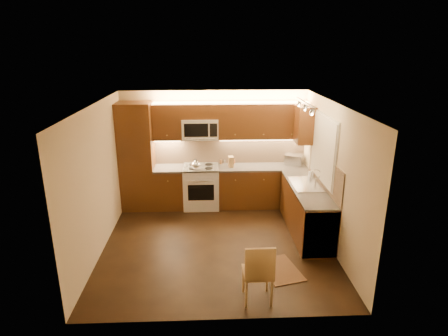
{
  "coord_description": "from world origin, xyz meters",
  "views": [
    {
      "loc": [
        -0.14,
        -6.1,
        3.43
      ],
      "look_at": [
        0.15,
        0.55,
        1.25
      ],
      "focal_mm": 30.5,
      "sensor_mm": 36.0,
      "label": 1
    }
  ],
  "objects_px": {
    "soap_bottle": "(311,173)",
    "dining_chair": "(258,271)",
    "stove": "(201,187)",
    "microwave": "(200,129)",
    "knife_block": "(231,162)",
    "kettle": "(196,164)",
    "sink": "(306,181)",
    "toaster_oven": "(294,159)"
  },
  "relations": [
    {
      "from": "microwave",
      "to": "sink",
      "type": "relative_size",
      "value": 0.88
    },
    {
      "from": "microwave",
      "to": "knife_block",
      "type": "xyz_separation_m",
      "value": [
        0.65,
        -0.1,
        -0.71
      ]
    },
    {
      "from": "stove",
      "to": "dining_chair",
      "type": "bearing_deg",
      "value": -75.99
    },
    {
      "from": "stove",
      "to": "kettle",
      "type": "bearing_deg",
      "value": -118.37
    },
    {
      "from": "sink",
      "to": "knife_block",
      "type": "xyz_separation_m",
      "value": [
        -1.35,
        1.16,
        0.04
      ]
    },
    {
      "from": "kettle",
      "to": "soap_bottle",
      "type": "distance_m",
      "value": 2.36
    },
    {
      "from": "microwave",
      "to": "toaster_oven",
      "type": "xyz_separation_m",
      "value": [
        2.04,
        0.0,
        -0.71
      ]
    },
    {
      "from": "soap_bottle",
      "to": "dining_chair",
      "type": "xyz_separation_m",
      "value": [
        -1.38,
        -2.56,
        -0.53
      ]
    },
    {
      "from": "knife_block",
      "to": "soap_bottle",
      "type": "relative_size",
      "value": 1.31
    },
    {
      "from": "microwave",
      "to": "dining_chair",
      "type": "bearing_deg",
      "value": -76.52
    },
    {
      "from": "sink",
      "to": "toaster_oven",
      "type": "xyz_separation_m",
      "value": [
        0.04,
        1.26,
        0.04
      ]
    },
    {
      "from": "toaster_oven",
      "to": "soap_bottle",
      "type": "bearing_deg",
      "value": -56.45
    },
    {
      "from": "stove",
      "to": "microwave",
      "type": "xyz_separation_m",
      "value": [
        0.0,
        0.14,
        1.26
      ]
    },
    {
      "from": "toaster_oven",
      "to": "knife_block",
      "type": "relative_size",
      "value": 1.65
    },
    {
      "from": "dining_chair",
      "to": "toaster_oven",
      "type": "bearing_deg",
      "value": 69.0
    },
    {
      "from": "sink",
      "to": "kettle",
      "type": "bearing_deg",
      "value": 155.83
    },
    {
      "from": "soap_bottle",
      "to": "stove",
      "type": "bearing_deg",
      "value": 152.79
    },
    {
      "from": "soap_bottle",
      "to": "microwave",
      "type": "bearing_deg",
      "value": 149.67
    },
    {
      "from": "sink",
      "to": "soap_bottle",
      "type": "height_order",
      "value": "soap_bottle"
    },
    {
      "from": "stove",
      "to": "toaster_oven",
      "type": "relative_size",
      "value": 2.46
    },
    {
      "from": "kettle",
      "to": "soap_bottle",
      "type": "height_order",
      "value": "kettle"
    },
    {
      "from": "microwave",
      "to": "soap_bottle",
      "type": "height_order",
      "value": "microwave"
    },
    {
      "from": "kettle",
      "to": "knife_block",
      "type": "relative_size",
      "value": 1.04
    },
    {
      "from": "kettle",
      "to": "dining_chair",
      "type": "relative_size",
      "value": 0.26
    },
    {
      "from": "knife_block",
      "to": "dining_chair",
      "type": "xyz_separation_m",
      "value": [
        0.17,
        -3.31,
        -0.56
      ]
    },
    {
      "from": "toaster_oven",
      "to": "microwave",
      "type": "bearing_deg",
      "value": -156.87
    },
    {
      "from": "stove",
      "to": "microwave",
      "type": "height_order",
      "value": "microwave"
    },
    {
      "from": "sink",
      "to": "stove",
      "type": "bearing_deg",
      "value": 150.64
    },
    {
      "from": "sink",
      "to": "knife_block",
      "type": "bearing_deg",
      "value": 139.32
    },
    {
      "from": "stove",
      "to": "sink",
      "type": "height_order",
      "value": "sink"
    },
    {
      "from": "kettle",
      "to": "sink",
      "type": "bearing_deg",
      "value": -48.16
    },
    {
      "from": "microwave",
      "to": "dining_chair",
      "type": "relative_size",
      "value": 0.83
    },
    {
      "from": "stove",
      "to": "soap_bottle",
      "type": "bearing_deg",
      "value": -18.14
    },
    {
      "from": "stove",
      "to": "microwave",
      "type": "relative_size",
      "value": 1.21
    },
    {
      "from": "stove",
      "to": "knife_block",
      "type": "height_order",
      "value": "knife_block"
    },
    {
      "from": "kettle",
      "to": "knife_block",
      "type": "height_order",
      "value": "kettle"
    },
    {
      "from": "microwave",
      "to": "kettle",
      "type": "xyz_separation_m",
      "value": [
        -0.1,
        -0.32,
        -0.68
      ]
    },
    {
      "from": "microwave",
      "to": "dining_chair",
      "type": "height_order",
      "value": "microwave"
    },
    {
      "from": "microwave",
      "to": "kettle",
      "type": "distance_m",
      "value": 0.76
    },
    {
      "from": "kettle",
      "to": "dining_chair",
      "type": "xyz_separation_m",
      "value": [
        0.92,
        -3.1,
        -0.58
      ]
    },
    {
      "from": "knife_block",
      "to": "dining_chair",
      "type": "distance_m",
      "value": 3.36
    },
    {
      "from": "stove",
      "to": "soap_bottle",
      "type": "xyz_separation_m",
      "value": [
        2.2,
        -0.72,
        0.53
      ]
    }
  ]
}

